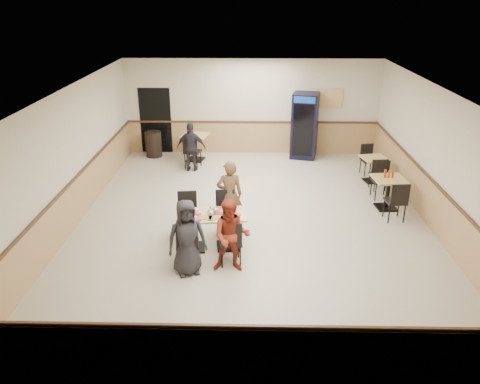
{
  "coord_description": "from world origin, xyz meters",
  "views": [
    {
      "loc": [
        -0.08,
        -9.64,
        4.86
      ],
      "look_at": [
        -0.27,
        -0.5,
        0.94
      ],
      "focal_mm": 35.0,
      "sensor_mm": 36.0,
      "label": 1
    }
  ],
  "objects_px": {
    "diner_woman_right": "(231,236)",
    "side_table_near": "(388,189)",
    "diner_woman_left": "(187,238)",
    "diner_man_opposite": "(230,195)",
    "lone_diner": "(191,147)",
    "pepsi_cooler": "(305,126)",
    "side_table_far": "(373,166)",
    "main_table": "(210,226)",
    "trash_bin": "(154,144)",
    "back_table": "(195,143)"
  },
  "relations": [
    {
      "from": "main_table",
      "to": "back_table",
      "type": "height_order",
      "value": "back_table"
    },
    {
      "from": "main_table",
      "to": "pepsi_cooler",
      "type": "bearing_deg",
      "value": 60.01
    },
    {
      "from": "side_table_near",
      "to": "diner_man_opposite",
      "type": "bearing_deg",
      "value": -163.87
    },
    {
      "from": "trash_bin",
      "to": "diner_man_opposite",
      "type": "bearing_deg",
      "value": -61.7
    },
    {
      "from": "side_table_far",
      "to": "pepsi_cooler",
      "type": "height_order",
      "value": "pepsi_cooler"
    },
    {
      "from": "lone_diner",
      "to": "main_table",
      "type": "bearing_deg",
      "value": 106.22
    },
    {
      "from": "diner_woman_left",
      "to": "pepsi_cooler",
      "type": "xyz_separation_m",
      "value": [
        2.84,
        6.75,
        0.28
      ]
    },
    {
      "from": "main_table",
      "to": "diner_man_opposite",
      "type": "distance_m",
      "value": 1.02
    },
    {
      "from": "back_table",
      "to": "diner_woman_left",
      "type": "bearing_deg",
      "value": -85.02
    },
    {
      "from": "diner_woman_right",
      "to": "side_table_near",
      "type": "height_order",
      "value": "diner_woman_right"
    },
    {
      "from": "diner_woman_right",
      "to": "back_table",
      "type": "relative_size",
      "value": 1.59
    },
    {
      "from": "side_table_far",
      "to": "pepsi_cooler",
      "type": "distance_m",
      "value": 2.74
    },
    {
      "from": "diner_man_opposite",
      "to": "side_table_far",
      "type": "height_order",
      "value": "diner_man_opposite"
    },
    {
      "from": "lone_diner",
      "to": "trash_bin",
      "type": "relative_size",
      "value": 1.79
    },
    {
      "from": "diner_woman_left",
      "to": "side_table_near",
      "type": "height_order",
      "value": "diner_woman_left"
    },
    {
      "from": "diner_man_opposite",
      "to": "back_table",
      "type": "height_order",
      "value": "diner_man_opposite"
    },
    {
      "from": "main_table",
      "to": "diner_woman_left",
      "type": "xyz_separation_m",
      "value": [
        -0.35,
        -0.92,
        0.23
      ]
    },
    {
      "from": "lone_diner",
      "to": "pepsi_cooler",
      "type": "relative_size",
      "value": 0.7
    },
    {
      "from": "side_table_near",
      "to": "trash_bin",
      "type": "height_order",
      "value": "trash_bin"
    },
    {
      "from": "back_table",
      "to": "diner_man_opposite",
      "type": "bearing_deg",
      "value": -74.44
    },
    {
      "from": "trash_bin",
      "to": "pepsi_cooler",
      "type": "bearing_deg",
      "value": 0.52
    },
    {
      "from": "diner_woman_left",
      "to": "diner_woman_right",
      "type": "relative_size",
      "value": 1.02
    },
    {
      "from": "lone_diner",
      "to": "trash_bin",
      "type": "distance_m",
      "value": 1.9
    },
    {
      "from": "diner_man_opposite",
      "to": "lone_diner",
      "type": "bearing_deg",
      "value": -79.77
    },
    {
      "from": "lone_diner",
      "to": "side_table_near",
      "type": "relative_size",
      "value": 1.82
    },
    {
      "from": "side_table_near",
      "to": "trash_bin",
      "type": "bearing_deg",
      "value": 149.36
    },
    {
      "from": "side_table_far",
      "to": "trash_bin",
      "type": "bearing_deg",
      "value": 162.56
    },
    {
      "from": "diner_man_opposite",
      "to": "lone_diner",
      "type": "relative_size",
      "value": 1.1
    },
    {
      "from": "pepsi_cooler",
      "to": "side_table_far",
      "type": "bearing_deg",
      "value": -37.51
    },
    {
      "from": "diner_woman_right",
      "to": "trash_bin",
      "type": "xyz_separation_m",
      "value": [
        -2.73,
        6.61,
        -0.32
      ]
    },
    {
      "from": "diner_woman_right",
      "to": "side_table_near",
      "type": "distance_m",
      "value": 4.63
    },
    {
      "from": "diner_woman_right",
      "to": "pepsi_cooler",
      "type": "distance_m",
      "value": 6.96
    },
    {
      "from": "diner_woman_right",
      "to": "back_table",
      "type": "distance_m",
      "value": 6.41
    },
    {
      "from": "main_table",
      "to": "diner_woman_right",
      "type": "bearing_deg",
      "value": -67.62
    },
    {
      "from": "side_table_far",
      "to": "pepsi_cooler",
      "type": "xyz_separation_m",
      "value": [
        -1.7,
        2.07,
        0.55
      ]
    },
    {
      "from": "main_table",
      "to": "side_table_far",
      "type": "height_order",
      "value": "main_table"
    },
    {
      "from": "side_table_near",
      "to": "side_table_far",
      "type": "relative_size",
      "value": 1.02
    },
    {
      "from": "trash_bin",
      "to": "side_table_near",
      "type": "bearing_deg",
      "value": -30.64
    },
    {
      "from": "side_table_near",
      "to": "side_table_far",
      "type": "distance_m",
      "value": 1.76
    },
    {
      "from": "side_table_near",
      "to": "diner_woman_left",
      "type": "bearing_deg",
      "value": -146.83
    },
    {
      "from": "diner_woman_right",
      "to": "pepsi_cooler",
      "type": "bearing_deg",
      "value": 74.33
    },
    {
      "from": "side_table_far",
      "to": "diner_woman_left",
      "type": "bearing_deg",
      "value": -134.2
    },
    {
      "from": "diner_man_opposite",
      "to": "side_table_far",
      "type": "bearing_deg",
      "value": -152.58
    },
    {
      "from": "side_table_near",
      "to": "back_table",
      "type": "relative_size",
      "value": 0.86
    },
    {
      "from": "main_table",
      "to": "side_table_far",
      "type": "distance_m",
      "value": 5.63
    },
    {
      "from": "side_table_near",
      "to": "pepsi_cooler",
      "type": "distance_m",
      "value": 4.19
    },
    {
      "from": "diner_woman_right",
      "to": "trash_bin",
      "type": "relative_size",
      "value": 1.8
    },
    {
      "from": "pepsi_cooler",
      "to": "main_table",
      "type": "bearing_deg",
      "value": -100.0
    },
    {
      "from": "side_table_near",
      "to": "back_table",
      "type": "xyz_separation_m",
      "value": [
        -5.02,
        3.43,
        0.03
      ]
    },
    {
      "from": "diner_man_opposite",
      "to": "lone_diner",
      "type": "xyz_separation_m",
      "value": [
        -1.26,
        3.59,
        -0.07
      ]
    }
  ]
}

